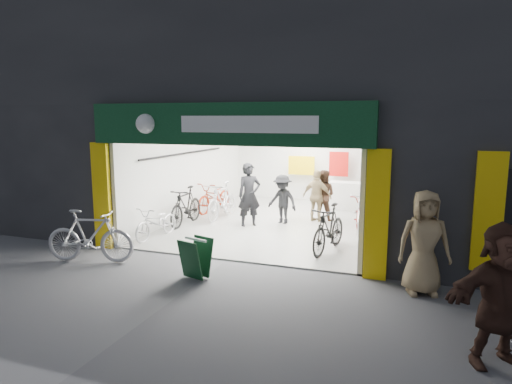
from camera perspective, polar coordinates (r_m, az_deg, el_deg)
The scene contains 17 objects.
ground at distance 10.40m, azimuth -3.74°, elevation -8.57°, with size 60.00×60.00×0.00m, color #56565B.
building at distance 14.43m, azimuth 7.68°, elevation 13.70°, with size 17.00×10.27×8.00m.
bike_left_front at distance 12.40m, azimuth -12.31°, elevation -3.73°, with size 0.58×1.67×0.88m, color silver.
bike_left_midfront at distance 13.67m, azimuth -8.75°, elevation -1.81°, with size 0.54×1.93×1.16m, color black.
bike_left_midback at distance 15.53m, azimuth -5.17°, elevation -0.63°, with size 0.69×1.97×1.04m, color maroon.
bike_left_back at distance 14.37m, azimuth -4.26°, elevation -1.12°, with size 0.56×1.98×1.19m, color silver.
bike_right_front at distance 11.01m, azimuth 9.08°, elevation -4.56°, with size 0.54×1.91×1.15m, color black.
bike_right_mid at distance 13.86m, azimuth 13.30°, elevation -2.22°, with size 0.64×1.83×0.96m, color maroon.
bike_right_back at distance 13.13m, azimuth 12.95°, elevation -2.35°, with size 0.55×1.96×1.18m, color #BBBABF.
parked_bike at distance 10.78m, azimuth -20.04°, elevation -5.19°, with size 0.56×1.99×1.19m, color silver.
customer_a at distance 13.28m, azimuth -0.85°, elevation -0.43°, with size 0.69×0.45×1.89m, color black.
customer_b at distance 14.30m, azimuth 8.36°, elevation -0.43°, with size 0.77×0.60×1.59m, color #3A251A.
customer_c at distance 13.63m, azimuth 3.32°, elevation -0.99°, with size 0.98×0.56×1.51m, color black.
customer_d at distance 14.01m, azimuth 7.64°, elevation -0.57°, with size 0.94×0.39×1.61m, color #937D55.
pedestrian_near at distance 8.82m, azimuth 20.28°, elevation -5.94°, with size 0.94×0.61×1.92m, color #9C835B.
pedestrian_far at distance 6.76m, azimuth 28.23°, elevation -11.24°, with size 1.76×0.56×1.90m, color #3A221A.
sandwich_board at distance 9.25m, azimuth -7.53°, elevation -8.07°, with size 0.64×0.65×0.80m.
Camera 1 is at (3.97, -9.07, 3.19)m, focal length 32.00 mm.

